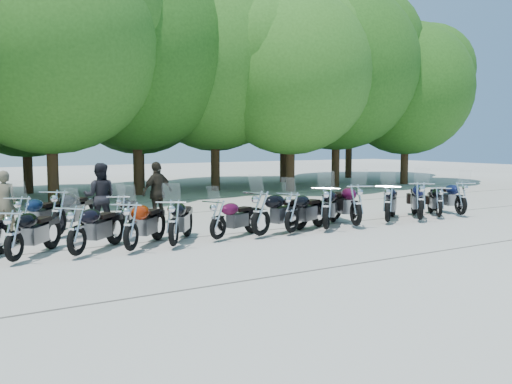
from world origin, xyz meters
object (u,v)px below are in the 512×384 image
motorcycle_3 (131,225)px  motorcycle_7 (292,211)px  rider_2 (158,192)px  motorcycle_8 (327,206)px  motorcycle_10 (388,202)px  motorcycle_13 (461,197)px  rider_0 (4,203)px  motorcycle_1 (14,234)px  motorcycle_14 (23,216)px  motorcycle_4 (173,221)px  motorcycle_11 (420,199)px  motorcycle_12 (439,201)px  rider_1 (100,196)px  motorcycle_9 (356,204)px  motorcycle_5 (218,218)px  motorcycle_16 (120,211)px  motorcycle_15 (59,211)px  motorcycle_2 (77,229)px  motorcycle_6 (261,212)px

motorcycle_3 → motorcycle_7: (4.44, 0.13, -0.00)m
motorcycle_7 → rider_2: (-2.31, 3.85, 0.29)m
motorcycle_8 → motorcycle_10: motorcycle_8 is taller
motorcycle_13 → rider_0: 13.92m
motorcycle_1 → motorcycle_14: bearing=-64.8°
motorcycle_4 → motorcycle_11: motorcycle_11 is taller
motorcycle_1 → motorcycle_7: 6.82m
motorcycle_13 → motorcycle_11: bearing=24.7°
motorcycle_12 → rider_1: rider_1 is taller
motorcycle_4 → rider_1: size_ratio=1.22×
motorcycle_9 → motorcycle_1: bearing=20.1°
motorcycle_5 → motorcycle_7: bearing=-118.9°
motorcycle_5 → rider_1: rider_1 is taller
motorcycle_1 → motorcycle_11: (11.55, -0.17, 0.08)m
motorcycle_11 → rider_2: bearing=12.2°
motorcycle_10 → rider_1: rider_1 is taller
motorcycle_5 → motorcycle_11: motorcycle_11 is taller
motorcycle_12 → motorcycle_16: motorcycle_12 is taller
motorcycle_9 → rider_0: rider_0 is taller
motorcycle_12 → motorcycle_7: bearing=39.2°
motorcycle_12 → motorcycle_9: bearing=39.9°
motorcycle_1 → motorcycle_11: bearing=-144.3°
motorcycle_1 → motorcycle_15: (1.40, 2.71, 0.08)m
motorcycle_2 → rider_2: (3.28, 3.89, 0.30)m
motorcycle_4 → motorcycle_10: bearing=-143.9°
motorcycle_3 → motorcycle_15: 3.04m
motorcycle_4 → motorcycle_15: bearing=-20.6°
motorcycle_8 → motorcycle_11: (3.62, -0.06, -0.01)m
motorcycle_5 → motorcycle_12: (7.89, -0.14, -0.00)m
motorcycle_7 → motorcycle_4: bearing=65.4°
motorcycle_4 → rider_1: 3.77m
motorcycle_1 → motorcycle_10: bearing=-143.2°
motorcycle_15 → rider_2: bearing=-125.4°
motorcycle_12 → motorcycle_13: size_ratio=0.89×
motorcycle_7 → motorcycle_11: size_ratio=0.92×
motorcycle_9 → motorcycle_12: motorcycle_9 is taller
motorcycle_10 → motorcycle_2: bearing=50.3°
motorcycle_13 → rider_2: (-9.08, 3.88, 0.28)m
motorcycle_3 → rider_2: size_ratio=1.23×
motorcycle_7 → motorcycle_9: bearing=-117.7°
motorcycle_3 → motorcycle_15: motorcycle_15 is taller
motorcycle_3 → motorcycle_8: motorcycle_8 is taller
motorcycle_15 → motorcycle_16: (1.61, -0.02, -0.12)m
motorcycle_6 → motorcycle_9: (3.18, -0.04, 0.02)m
motorcycle_1 → motorcycle_9: motorcycle_9 is taller
motorcycle_4 → motorcycle_15: 3.49m
motorcycle_6 → motorcycle_13: 7.74m
motorcycle_3 → motorcycle_16: motorcycle_3 is taller
motorcycle_1 → motorcycle_11: size_ratio=0.89×
motorcycle_8 → motorcycle_15: motorcycle_8 is taller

